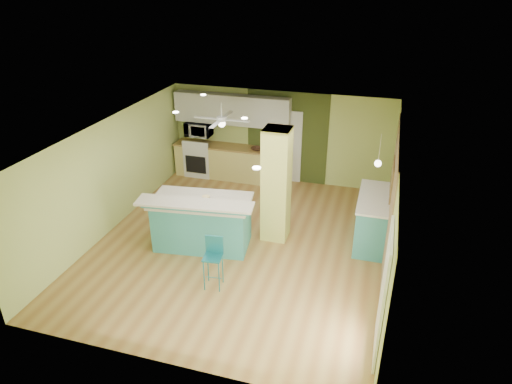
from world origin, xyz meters
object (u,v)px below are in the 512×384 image
peninsula (202,221)px  bar_stool (214,254)px  side_counter (373,219)px  canister (206,199)px  fruit_bowl (257,149)px

peninsula → bar_stool: size_ratio=2.34×
bar_stool → side_counter: (2.72, 2.38, -0.14)m
side_counter → canister: bearing=-159.3°
peninsula → fruit_bowl: 3.45m
peninsula → bar_stool: peninsula is taller
peninsula → fruit_bowl: bearing=79.3°
canister → fruit_bowl: bearing=89.2°
bar_stool → side_counter: size_ratio=0.60×
side_counter → bar_stool: bearing=-138.9°
peninsula → side_counter: bearing=11.5°
bar_stool → side_counter: bearing=34.6°
peninsula → canister: peninsula is taller
peninsula → canister: bearing=-33.2°
peninsula → bar_stool: (0.73, -1.20, 0.10)m
fruit_bowl → bar_stool: bearing=-83.5°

